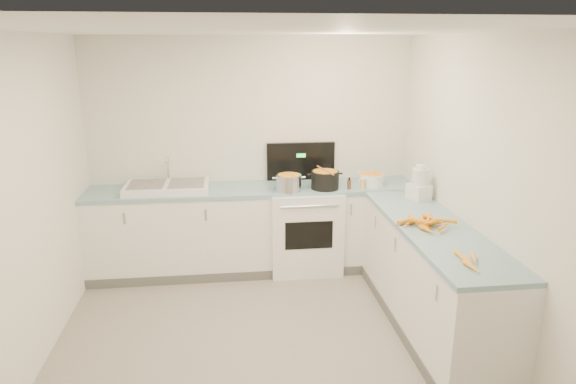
{
  "coord_description": "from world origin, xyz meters",
  "views": [
    {
      "loc": [
        -0.27,
        -3.57,
        2.41
      ],
      "look_at": [
        0.3,
        1.1,
        1.05
      ],
      "focal_mm": 32.0,
      "sensor_mm": 36.0,
      "label": 1
    }
  ],
  "objects": [
    {
      "name": "ceiling",
      "position": [
        0.0,
        0.0,
        2.5
      ],
      "size": [
        3.5,
        4.0,
        0.0
      ],
      "primitive_type": null,
      "rotation": [
        3.14,
        0.0,
        0.0
      ],
      "color": "silver",
      "rests_on": "ground"
    },
    {
      "name": "counter_back",
      "position": [
        0.0,
        1.7,
        0.47
      ],
      "size": [
        3.5,
        0.62,
        0.94
      ],
      "color": "white",
      "rests_on": "ground"
    },
    {
      "name": "floor",
      "position": [
        0.0,
        0.0,
        0.0
      ],
      "size": [
        3.5,
        4.0,
        0.0
      ],
      "primitive_type": null,
      "color": "gray",
      "rests_on": "ground"
    },
    {
      "name": "wall_back",
      "position": [
        0.0,
        2.0,
        1.25
      ],
      "size": [
        3.5,
        0.0,
        2.5
      ],
      "primitive_type": null,
      "rotation": [
        1.57,
        0.0,
        0.0
      ],
      "color": "silver",
      "rests_on": "ground"
    },
    {
      "name": "peelings",
      "position": [
        -1.11,
        1.67,
        1.02
      ],
      "size": [
        0.24,
        0.22,
        0.01
      ],
      "color": "tan",
      "rests_on": "sink"
    },
    {
      "name": "wall_front",
      "position": [
        0.0,
        -2.0,
        1.25
      ],
      "size": [
        3.5,
        0.0,
        2.5
      ],
      "primitive_type": null,
      "rotation": [
        -1.57,
        0.0,
        0.0
      ],
      "color": "silver",
      "rests_on": "ground"
    },
    {
      "name": "stove",
      "position": [
        0.55,
        1.69,
        0.47
      ],
      "size": [
        0.76,
        0.65,
        1.36
      ],
      "color": "white",
      "rests_on": "ground"
    },
    {
      "name": "counter_right",
      "position": [
        1.45,
        0.3,
        0.47
      ],
      "size": [
        0.62,
        2.2,
        0.94
      ],
      "color": "white",
      "rests_on": "ground"
    },
    {
      "name": "wall_left",
      "position": [
        -1.75,
        0.0,
        1.25
      ],
      "size": [
        0.0,
        4.0,
        2.5
      ],
      "primitive_type": null,
      "rotation": [
        1.57,
        0.0,
        1.57
      ],
      "color": "silver",
      "rests_on": "ground"
    },
    {
      "name": "wall_right",
      "position": [
        1.75,
        0.0,
        1.25
      ],
      "size": [
        0.0,
        4.0,
        2.5
      ],
      "primitive_type": null,
      "rotation": [
        1.57,
        0.0,
        -1.57
      ],
      "color": "silver",
      "rests_on": "ground"
    },
    {
      "name": "peeled_carrots",
      "position": [
        1.38,
        -0.46,
        0.96
      ],
      "size": [
        0.15,
        0.36,
        0.04
      ],
      "color": "#FF9E26",
      "rests_on": "counter_right"
    },
    {
      "name": "steel_pot",
      "position": [
        0.36,
        1.52,
        1.02
      ],
      "size": [
        0.3,
        0.3,
        0.19
      ],
      "primitive_type": "cylinder",
      "rotation": [
        0.0,
        0.0,
        0.15
      ],
      "color": "silver",
      "rests_on": "stove"
    },
    {
      "name": "sink",
      "position": [
        -0.9,
        1.7,
        0.98
      ],
      "size": [
        0.86,
        0.52,
        0.31
      ],
      "color": "white",
      "rests_on": "counter_back"
    },
    {
      "name": "black_pot",
      "position": [
        0.75,
        1.56,
        1.02
      ],
      "size": [
        0.35,
        0.35,
        0.21
      ],
      "primitive_type": "cylinder",
      "rotation": [
        0.0,
        0.0,
        0.22
      ],
      "color": "black",
      "rests_on": "stove"
    },
    {
      "name": "extract_bottle",
      "position": [
        1.0,
        1.51,
        0.99
      ],
      "size": [
        0.04,
        0.04,
        0.1
      ],
      "primitive_type": "cylinder",
      "color": "#593319",
      "rests_on": "counter_back"
    },
    {
      "name": "food_processor",
      "position": [
        1.59,
        1.07,
        1.09
      ],
      "size": [
        0.22,
        0.25,
        0.34
      ],
      "color": "white",
      "rests_on": "counter_right"
    },
    {
      "name": "carrot_pile",
      "position": [
        1.37,
        0.32,
        0.98
      ],
      "size": [
        0.49,
        0.49,
        0.09
      ],
      "color": "orange",
      "rests_on": "counter_right"
    },
    {
      "name": "mixing_bowl",
      "position": [
        1.27,
        1.63,
        1.01
      ],
      "size": [
        0.32,
        0.32,
        0.13
      ],
      "primitive_type": "cylinder",
      "rotation": [
        0.0,
        0.0,
        0.14
      ],
      "color": "white",
      "rests_on": "counter_back"
    },
    {
      "name": "wooden_spoon",
      "position": [
        0.75,
        1.56,
        1.14
      ],
      "size": [
        0.11,
        0.4,
        0.02
      ],
      "primitive_type": "cylinder",
      "rotation": [
        1.57,
        0.0,
        0.24
      ],
      "color": "#AD7A47",
      "rests_on": "black_pot"
    },
    {
      "name": "spice_jar",
      "position": [
        1.14,
        1.51,
        0.99
      ],
      "size": [
        0.06,
        0.06,
        0.1
      ],
      "primitive_type": "cylinder",
      "color": "#E5B266",
      "rests_on": "counter_back"
    }
  ]
}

